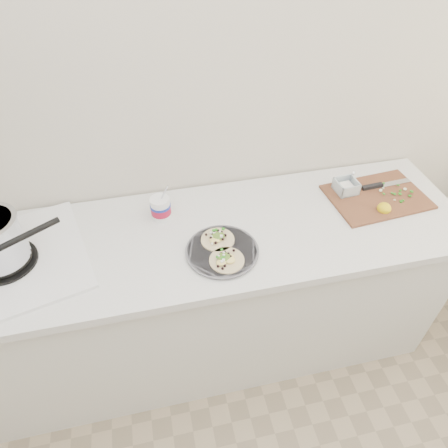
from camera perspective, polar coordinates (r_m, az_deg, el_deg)
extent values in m
cube|color=beige|center=(1.70, -7.76, 15.32)|extent=(3.50, 0.05, 2.60)
cube|color=silver|center=(2.05, -4.46, -10.84)|extent=(2.40, 0.62, 0.86)
cube|color=silver|center=(1.69, -5.17, -2.34)|extent=(2.44, 0.66, 0.04)
cube|color=silver|center=(1.77, -28.56, -5.04)|extent=(0.70, 0.66, 0.01)
cylinder|color=black|center=(1.76, -28.71, -4.74)|extent=(0.24, 0.24, 0.01)
torus|color=black|center=(1.75, -28.89, -4.37)|extent=(0.20, 0.20, 0.02)
cylinder|color=#58575E|center=(1.60, -0.27, -3.93)|extent=(0.28, 0.28, 0.01)
cylinder|color=#58575E|center=(1.60, -0.27, -3.81)|extent=(0.30, 0.30, 0.00)
cylinder|color=white|center=(1.75, -9.03, 2.27)|extent=(0.08, 0.08, 0.10)
cylinder|color=#A81232|center=(1.75, -9.02, 2.17)|extent=(0.09, 0.09, 0.04)
cylinder|color=#192D99|center=(1.74, -9.08, 2.63)|extent=(0.09, 0.09, 0.01)
cube|color=brown|center=(1.99, 20.98, 3.66)|extent=(0.46, 0.34, 0.01)
cube|color=white|center=(1.95, 17.01, 5.00)|extent=(0.06, 0.06, 0.03)
ellipsoid|color=yellow|center=(1.91, 21.96, 2.28)|extent=(0.06, 0.06, 0.05)
cube|color=silver|center=(2.09, 23.18, 5.42)|extent=(0.16, 0.04, 0.00)
cube|color=black|center=(2.02, 20.42, 5.06)|extent=(0.11, 0.03, 0.02)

